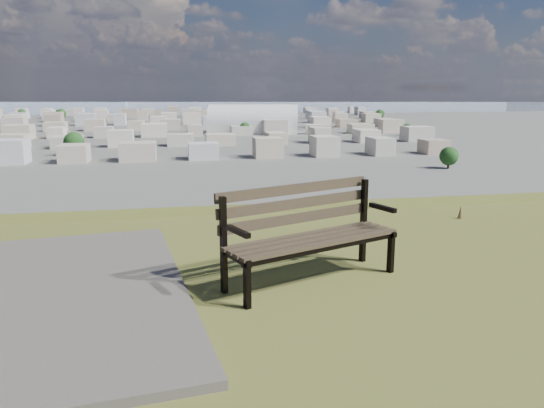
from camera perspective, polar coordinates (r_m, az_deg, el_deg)
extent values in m
cube|color=#423626|center=(4.66, 5.69, -4.30)|extent=(1.57, 0.69, 0.03)
cube|color=#423626|center=(4.74, 4.86, -3.98)|extent=(1.57, 0.69, 0.03)
cube|color=#423626|center=(4.82, 4.06, -3.67)|extent=(1.57, 0.69, 0.03)
cube|color=#423626|center=(4.91, 3.29, -3.37)|extent=(1.57, 0.69, 0.03)
cube|color=#423626|center=(4.93, 2.81, -1.52)|extent=(1.55, 0.65, 0.09)
cube|color=#423626|center=(4.92, 2.67, 0.05)|extent=(1.55, 0.65, 0.09)
cube|color=#423626|center=(4.91, 2.53, 1.62)|extent=(1.55, 0.65, 0.09)
cube|color=black|center=(4.28, -2.68, -8.63)|extent=(0.06, 0.07, 0.41)
cube|color=black|center=(4.54, -5.23, -4.47)|extent=(0.06, 0.07, 0.85)
cube|color=black|center=(4.38, -3.92, -5.74)|extent=(0.22, 0.45, 0.05)
cube|color=black|center=(4.27, -3.67, -2.96)|extent=(0.17, 0.33, 0.04)
cube|color=black|center=(5.21, 12.67, -5.04)|extent=(0.06, 0.07, 0.41)
cube|color=black|center=(5.43, 9.82, -1.79)|extent=(0.06, 0.07, 0.85)
cube|color=black|center=(5.29, 11.35, -2.75)|extent=(0.22, 0.45, 0.05)
cube|color=black|center=(5.20, 11.80, -0.40)|extent=(0.17, 0.33, 0.04)
cube|color=black|center=(4.66, 5.75, -4.81)|extent=(1.56, 0.66, 0.04)
cube|color=black|center=(4.93, 3.22, -3.81)|extent=(1.56, 0.66, 0.04)
cube|color=#615D54|center=(4.89, -24.49, -9.23)|extent=(2.94, 3.87, 0.07)
cone|color=brown|center=(7.62, 19.63, -0.82)|extent=(0.08, 0.08, 0.18)
cube|color=silver|center=(321.64, -2.01, 8.17)|extent=(56.58, 34.15, 5.87)
cylinder|color=white|center=(321.44, -2.02, 8.69)|extent=(56.58, 34.15, 22.30)
cube|color=beige|center=(212.74, -26.70, 4.83)|extent=(11.00, 11.00, 7.00)
cube|color=#B4AA9A|center=(207.42, -20.30, 5.22)|extent=(11.00, 11.00, 7.00)
cube|color=#BBA894|center=(204.79, -13.64, 5.55)|extent=(11.00, 11.00, 7.00)
cube|color=#B9BABE|center=(204.96, -6.90, 5.82)|extent=(11.00, 11.00, 7.00)
cube|color=#BAB197|center=(207.91, -0.25, 6.00)|extent=(11.00, 11.00, 7.00)
cube|color=tan|center=(213.54, 6.13, 6.10)|extent=(11.00, 11.00, 7.00)
cube|color=beige|center=(221.64, 12.12, 6.13)|extent=(11.00, 11.00, 7.00)
cube|color=#B7AFA6|center=(231.95, 17.63, 6.09)|extent=(11.00, 11.00, 7.00)
cube|color=#BBA894|center=(263.87, -26.31, 6.09)|extent=(11.00, 11.00, 7.00)
cube|color=#B9BABE|center=(258.49, -21.16, 6.43)|extent=(11.00, 11.00, 7.00)
cube|color=#BAB197|center=(255.26, -15.83, 6.73)|extent=(11.00, 11.00, 7.00)
cube|color=tan|center=(254.26, -10.40, 6.97)|extent=(11.00, 11.00, 7.00)
cube|color=beige|center=(255.52, -4.97, 7.15)|extent=(11.00, 11.00, 7.00)
cube|color=#B7AFA6|center=(259.01, 0.36, 7.27)|extent=(11.00, 11.00, 7.00)
cube|color=beige|center=(264.64, 5.51, 7.32)|extent=(11.00, 11.00, 7.00)
cube|color=#B4AA9A|center=(272.28, 10.40, 7.32)|extent=(11.00, 11.00, 7.00)
cube|color=#BBA894|center=(281.76, 15.00, 7.27)|extent=(11.00, 11.00, 7.00)
cube|color=tan|center=(315.10, -26.05, 6.94)|extent=(11.00, 11.00, 7.00)
cube|color=beige|center=(309.68, -21.74, 7.24)|extent=(11.00, 11.00, 7.00)
cube|color=#B7AFA6|center=(306.04, -17.30, 7.51)|extent=(11.00, 11.00, 7.00)
cube|color=beige|center=(304.27, -12.77, 7.74)|extent=(11.00, 11.00, 7.00)
cube|color=#B4AA9A|center=(304.38, -8.21, 7.91)|extent=(11.00, 11.00, 7.00)
cube|color=#BBA894|center=(306.38, -3.68, 8.04)|extent=(11.00, 11.00, 7.00)
cube|color=#B9BABE|center=(310.22, 0.77, 8.12)|extent=(11.00, 11.00, 7.00)
cube|color=#BAB197|center=(315.85, 5.08, 8.15)|extent=(11.00, 11.00, 7.00)
cube|color=tan|center=(323.17, 9.23, 8.14)|extent=(11.00, 11.00, 7.00)
cube|color=beige|center=(332.06, 13.16, 8.08)|extent=(11.00, 11.00, 7.00)
cube|color=#B4AA9A|center=(366.38, -25.86, 7.55)|extent=(11.00, 11.00, 7.00)
cube|color=#BBA894|center=(360.93, -22.16, 7.82)|extent=(11.00, 11.00, 7.00)
cube|color=#B9BABE|center=(357.01, -18.35, 8.06)|extent=(11.00, 11.00, 7.00)
cube|color=#BAB197|center=(354.68, -14.47, 8.27)|extent=(11.00, 11.00, 7.00)
cube|color=tan|center=(353.96, -10.55, 8.45)|extent=(11.00, 11.00, 7.00)
cube|color=beige|center=(354.87, -6.63, 8.58)|extent=(11.00, 11.00, 7.00)
cube|color=#B7AFA6|center=(357.39, -2.75, 8.68)|extent=(11.00, 11.00, 7.00)
cube|color=beige|center=(361.49, 1.07, 8.73)|extent=(11.00, 11.00, 7.00)
cube|color=#B4AA9A|center=(367.12, 4.78, 8.75)|extent=(11.00, 11.00, 7.00)
cube|color=#BBA894|center=(374.20, 8.37, 8.73)|extent=(11.00, 11.00, 7.00)
cube|color=#B9BABE|center=(382.66, 11.81, 8.68)|extent=(11.00, 11.00, 7.00)
cube|color=beige|center=(417.69, -25.72, 8.02)|extent=(11.00, 11.00, 7.00)
cube|color=#B7AFA6|center=(412.22, -22.47, 8.26)|extent=(11.00, 11.00, 7.00)
cube|color=beige|center=(408.09, -19.14, 8.48)|extent=(11.00, 11.00, 7.00)
cube|color=#B4AA9A|center=(405.34, -15.75, 8.67)|extent=(11.00, 11.00, 7.00)
cube|color=#BBA894|center=(404.00, -12.32, 8.84)|extent=(11.00, 11.00, 7.00)
cube|color=#B9BABE|center=(404.09, -8.88, 8.98)|extent=(11.00, 11.00, 7.00)
cube|color=#BAB197|center=(405.59, -5.44, 9.08)|extent=(11.00, 11.00, 7.00)
cube|color=tan|center=(408.51, -2.05, 9.15)|extent=(11.00, 11.00, 7.00)
cube|color=beige|center=(412.80, 1.29, 9.19)|extent=(11.00, 11.00, 7.00)
cube|color=#B7AFA6|center=(418.42, 4.55, 9.20)|extent=(11.00, 11.00, 7.00)
cube|color=beige|center=(425.33, 7.71, 9.18)|extent=(11.00, 11.00, 7.00)
cube|color=#B4AA9A|center=(433.46, 10.76, 9.13)|extent=(11.00, 11.00, 7.00)
cube|color=#BAB197|center=(469.03, -25.61, 8.38)|extent=(11.00, 11.00, 7.00)
cube|color=tan|center=(463.54, -22.72, 8.60)|extent=(11.00, 11.00, 7.00)
cube|color=beige|center=(459.25, -19.76, 8.80)|extent=(11.00, 11.00, 7.00)
cube|color=#B7AFA6|center=(456.17, -16.74, 8.98)|extent=(11.00, 11.00, 7.00)
cube|color=beige|center=(454.35, -13.70, 9.14)|extent=(11.00, 11.00, 7.00)
cube|color=#B4AA9A|center=(453.79, -10.63, 9.27)|extent=(11.00, 11.00, 7.00)
cube|color=#BBA894|center=(454.50, -7.57, 9.38)|extent=(11.00, 11.00, 7.00)
cube|color=#B9BABE|center=(456.47, -4.52, 9.46)|extent=(11.00, 11.00, 7.00)
cube|color=#BAB197|center=(459.69, -1.50, 9.52)|extent=(11.00, 11.00, 7.00)
cube|color=tan|center=(464.13, 1.46, 9.54)|extent=(11.00, 11.00, 7.00)
cube|color=beige|center=(469.75, 4.37, 9.55)|extent=(11.00, 11.00, 7.00)
cube|color=#B7AFA6|center=(476.52, 7.19, 9.53)|extent=(11.00, 11.00, 7.00)
cube|color=beige|center=(484.38, 9.94, 9.49)|extent=(11.00, 11.00, 7.00)
cube|color=#B9BABE|center=(520.38, -25.52, 8.67)|extent=(11.00, 11.00, 7.00)
cube|color=#BAB197|center=(514.88, -22.91, 8.87)|extent=(11.00, 11.00, 7.00)
cube|color=tan|center=(510.45, -20.25, 9.06)|extent=(11.00, 11.00, 7.00)
cube|color=beige|center=(507.13, -17.54, 9.23)|extent=(11.00, 11.00, 7.00)
cube|color=#B7AFA6|center=(504.92, -14.81, 9.38)|extent=(11.00, 11.00, 7.00)
cube|color=beige|center=(503.84, -12.05, 9.51)|extent=(11.00, 11.00, 7.00)
cube|color=#B4AA9A|center=(503.91, -9.28, 9.62)|extent=(11.00, 11.00, 7.00)
cube|color=#BBA894|center=(505.12, -6.52, 9.70)|extent=(11.00, 11.00, 7.00)
cube|color=#B9BABE|center=(507.46, -3.78, 9.77)|extent=(11.00, 11.00, 7.00)
cube|color=#BAB197|center=(510.92, -1.07, 9.81)|extent=(11.00, 11.00, 7.00)
cube|color=tan|center=(515.48, 1.60, 9.83)|extent=(11.00, 11.00, 7.00)
cube|color=beige|center=(521.10, 4.22, 9.83)|extent=(11.00, 11.00, 7.00)
cube|color=#B7AFA6|center=(527.75, 6.78, 9.81)|extent=(11.00, 11.00, 7.00)
cube|color=beige|center=(535.40, 9.27, 9.77)|extent=(11.00, 11.00, 7.00)
cube|color=#B9BABE|center=(571.75, -25.45, 8.91)|extent=(11.00, 11.00, 7.00)
cube|color=#BAB197|center=(566.24, -23.07, 9.09)|extent=(11.00, 11.00, 7.00)
cube|color=tan|center=(561.70, -20.65, 9.26)|extent=(11.00, 11.00, 7.00)
cube|color=beige|center=(558.16, -18.20, 9.42)|extent=(11.00, 11.00, 7.00)
cube|color=#B7AFA6|center=(555.64, -15.71, 9.57)|extent=(11.00, 11.00, 7.00)
cube|color=beige|center=(554.14, -13.20, 9.69)|extent=(11.00, 11.00, 7.00)
cube|color=#B4AA9A|center=(553.68, -10.69, 9.80)|extent=(11.00, 11.00, 7.00)
cube|color=#BBA894|center=(554.26, -8.17, 9.89)|extent=(11.00, 11.00, 7.00)
cube|color=#B9BABE|center=(555.88, -5.66, 9.96)|extent=(11.00, 11.00, 7.00)
cube|color=#BAB197|center=(558.53, -3.17, 10.02)|extent=(11.00, 11.00, 7.00)
cube|color=tan|center=(562.19, -0.71, 10.05)|extent=(11.00, 11.00, 7.00)
cube|color=beige|center=(566.84, 1.72, 10.06)|extent=(11.00, 11.00, 7.00)
cube|color=#B7AFA6|center=(572.46, 4.10, 10.06)|extent=(11.00, 11.00, 7.00)
cube|color=beige|center=(579.02, 6.43, 10.04)|extent=(11.00, 11.00, 7.00)
cube|color=#B4AA9A|center=(586.49, 8.71, 10.01)|extent=(11.00, 11.00, 7.00)
cylinder|color=#34251A|center=(188.81, 18.44, 3.96)|extent=(0.80, 0.80, 2.10)
sphere|color=#113315|center=(188.40, 18.50, 4.91)|extent=(6.30, 6.30, 6.30)
cylinder|color=#34251A|center=(227.92, -20.45, 5.24)|extent=(0.80, 0.80, 2.70)
sphere|color=#113315|center=(227.51, -20.53, 6.25)|extent=(8.10, 8.10, 8.10)
cylinder|color=#34251A|center=(313.26, 14.28, 7.32)|extent=(0.80, 0.80, 1.95)
sphere|color=#113315|center=(313.03, 14.30, 7.85)|extent=(5.85, 5.85, 5.85)
cylinder|color=#34251A|center=(408.65, -2.05, 8.82)|extent=(0.80, 0.80, 2.25)
sphere|color=#113315|center=(408.45, -2.05, 9.29)|extent=(6.75, 6.75, 6.75)
cylinder|color=#34251A|center=(472.27, -21.73, 8.48)|extent=(0.80, 0.80, 2.85)
sphere|color=#113315|center=(472.06, -21.77, 8.99)|extent=(8.55, 8.55, 8.55)
cylinder|color=#34251A|center=(519.99, -25.28, 8.43)|extent=(0.80, 0.80, 2.40)
sphere|color=#113315|center=(519.83, -25.32, 8.83)|extent=(7.20, 7.20, 7.20)
cylinder|color=#34251A|center=(307.08, -2.92, 7.60)|extent=(0.80, 0.80, 2.10)
sphere|color=#113315|center=(306.84, -2.93, 8.19)|extent=(6.30, 6.30, 6.30)
cylinder|color=#34251A|center=(457.30, 11.49, 8.98)|extent=(0.80, 0.80, 2.55)
sphere|color=#113315|center=(457.10, 11.51, 9.46)|extent=(7.65, 7.65, 7.65)
cube|color=#8291A5|center=(903.59, -10.78, 10.51)|extent=(2400.00, 700.00, 0.12)
cube|color=#8692A6|center=(1401.40, -4.59, 12.21)|extent=(700.00, 220.00, 45.00)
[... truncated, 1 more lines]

